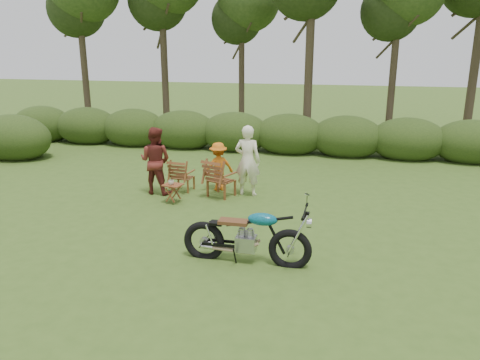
% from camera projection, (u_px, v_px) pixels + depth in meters
% --- Properties ---
extents(ground, '(80.00, 80.00, 0.00)m').
position_uv_depth(ground, '(224.00, 259.00, 8.39)').
color(ground, '#38531B').
rests_on(ground, ground).
extents(tree_line, '(22.52, 11.62, 8.14)m').
position_uv_depth(tree_line, '(309.00, 42.00, 16.33)').
color(tree_line, '#34261C').
rests_on(tree_line, ground).
extents(motorcycle, '(2.18, 0.84, 1.24)m').
position_uv_depth(motorcycle, '(246.00, 262.00, 8.30)').
color(motorcycle, '#0D93B4').
rests_on(motorcycle, ground).
extents(lawn_chair_right, '(0.87, 0.87, 0.98)m').
position_uv_depth(lawn_chair_right, '(221.00, 196.00, 11.92)').
color(lawn_chair_right, brown).
rests_on(lawn_chair_right, ground).
extents(lawn_chair_left, '(0.64, 0.64, 0.85)m').
position_uv_depth(lawn_chair_left, '(183.00, 190.00, 12.39)').
color(lawn_chair_left, brown).
rests_on(lawn_chair_left, ground).
extents(side_table, '(0.52, 0.46, 0.47)m').
position_uv_depth(side_table, '(173.00, 194.00, 11.34)').
color(side_table, '#5A2B16').
rests_on(side_table, ground).
extents(cup, '(0.17, 0.17, 0.11)m').
position_uv_depth(cup, '(171.00, 182.00, 11.24)').
color(cup, '#C0B39E').
rests_on(cup, side_table).
extents(adult_a, '(0.68, 0.46, 1.80)m').
position_uv_depth(adult_a, '(247.00, 195.00, 12.02)').
color(adult_a, '#F3ECC8').
rests_on(adult_a, ground).
extents(adult_b, '(0.89, 0.72, 1.73)m').
position_uv_depth(adult_b, '(157.00, 193.00, 12.17)').
color(adult_b, maroon).
rests_on(adult_b, ground).
extents(child, '(0.95, 0.85, 1.28)m').
position_uv_depth(child, '(219.00, 190.00, 12.41)').
color(child, '#C76112').
rests_on(child, ground).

